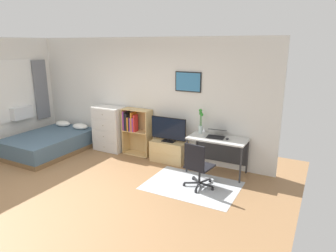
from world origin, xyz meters
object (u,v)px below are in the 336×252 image
(dresser, at_px, (109,129))
(bookshelf, at_px, (135,128))
(office_chair, at_px, (197,165))
(tv_stand, at_px, (169,151))
(desk, at_px, (219,144))
(wine_glass, at_px, (204,130))
(television, at_px, (168,130))
(bamboo_vase, at_px, (201,122))
(computer_mouse, at_px, (227,139))
(bed, at_px, (50,143))
(laptop, at_px, (216,134))

(dresser, distance_m, bookshelf, 0.72)
(bookshelf, relative_size, office_chair, 1.28)
(tv_stand, relative_size, desk, 0.68)
(wine_glass, bearing_deg, television, 173.07)
(dresser, relative_size, bamboo_vase, 2.09)
(tv_stand, height_order, office_chair, office_chair)
(bookshelf, xyz_separation_m, tv_stand, (0.93, -0.05, -0.41))
(desk, bearing_deg, tv_stand, 179.58)
(computer_mouse, bearing_deg, desk, 155.35)
(bed, bearing_deg, laptop, 11.32)
(bookshelf, height_order, wine_glass, bookshelf)
(tv_stand, distance_m, wine_glass, 1.08)
(bed, relative_size, tv_stand, 2.55)
(office_chair, distance_m, computer_mouse, 0.91)
(tv_stand, bearing_deg, desk, -0.42)
(bookshelf, distance_m, laptop, 2.03)
(bookshelf, xyz_separation_m, computer_mouse, (2.28, -0.15, 0.11))
(tv_stand, distance_m, desk, 1.20)
(bamboo_vase, bearing_deg, bed, -166.14)
(desk, bearing_deg, computer_mouse, -24.65)
(tv_stand, distance_m, office_chair, 1.41)
(television, distance_m, bamboo_vase, 0.75)
(desk, bearing_deg, bed, -168.78)
(laptop, relative_size, wine_glass, 2.27)
(desk, distance_m, wine_glass, 0.41)
(laptop, bearing_deg, bed, -174.27)
(bed, xyz_separation_m, desk, (3.99, 0.79, 0.37))
(office_chair, height_order, laptop, laptop)
(bookshelf, relative_size, computer_mouse, 10.57)
(office_chair, xyz_separation_m, laptop, (0.03, 0.91, 0.34))
(tv_stand, xyz_separation_m, television, (0.00, -0.02, 0.51))
(dresser, bearing_deg, bamboo_vase, 2.25)
(tv_stand, height_order, desk, desk)
(desk, bearing_deg, laptop, 170.99)
(desk, distance_m, computer_mouse, 0.27)
(computer_mouse, distance_m, bamboo_vase, 0.70)
(bed, relative_size, desk, 1.72)
(tv_stand, height_order, computer_mouse, computer_mouse)
(bed, relative_size, wine_glass, 11.15)
(tv_stand, height_order, wine_glass, wine_glass)
(tv_stand, relative_size, office_chair, 0.92)
(bed, height_order, television, television)
(tv_stand, bearing_deg, bookshelf, 176.85)
(television, distance_m, office_chair, 1.41)
(bamboo_vase, bearing_deg, office_chair, -70.53)
(laptop, bearing_deg, computer_mouse, -27.13)
(bed, xyz_separation_m, television, (2.85, 0.78, 0.52))
(bookshelf, height_order, tv_stand, bookshelf)
(bookshelf, xyz_separation_m, television, (0.93, -0.07, 0.10))
(desk, relative_size, computer_mouse, 11.20)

